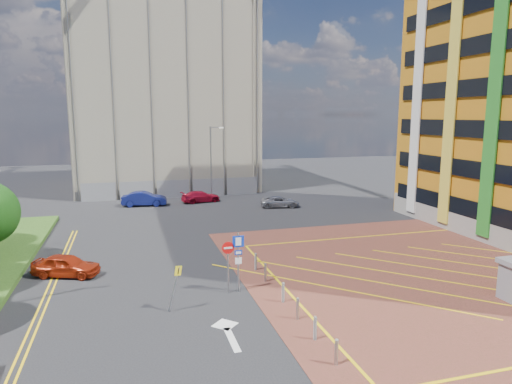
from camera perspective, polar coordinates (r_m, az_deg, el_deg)
name	(u,v)px	position (r m, az deg, el deg)	size (l,w,h in m)	color
ground	(234,300)	(23.70, -2.82, -13.31)	(140.00, 140.00, 0.00)	black
forecourt	(465,274)	(29.90, 24.70, -9.25)	(26.00, 26.00, 0.02)	brown
lamp_back	(212,160)	(50.32, -5.56, 4.03)	(1.53, 0.16, 8.00)	#9EA0A8
sign_cluster	(235,256)	(23.99, -2.70, -8.05)	(1.17, 0.12, 3.20)	#9EA0A8
warning_sign	(176,282)	(22.23, -10.03, -11.08)	(0.74, 0.42, 2.25)	#9EA0A8
bollard_row	(288,299)	(22.65, 3.98, -13.16)	(0.14, 11.14, 0.90)	#9EA0A8
construction_building	(163,101)	(61.50, -11.54, 11.09)	(21.20, 19.20, 22.00)	gray
construction_fence	(182,188)	(52.27, -9.22, 0.45)	(21.60, 0.06, 2.00)	gray
car_red_left	(66,265)	(28.83, -22.64, -8.46)	(1.53, 3.79, 1.29)	#99240D
car_blue_back	(144,199)	(48.06, -13.80, -0.83)	(1.56, 4.48, 1.48)	navy
car_red_back	(201,197)	(49.07, -6.92, -0.57)	(1.68, 4.13, 1.20)	#AE0E29
car_silver_back	(280,202)	(46.15, 2.98, -1.23)	(1.81, 3.93, 1.09)	#9999A0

